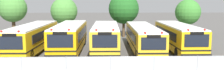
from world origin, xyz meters
name	(u,v)px	position (x,y,z in m)	size (l,w,h in m)	color
ground_plane	(106,51)	(0.00, 0.00, 0.00)	(160.00, 160.00, 0.00)	#514F4C
school_bus_0	(33,37)	(-7.24, -0.06, 1.45)	(2.70, 11.29, 2.76)	yellow
school_bus_1	(70,36)	(-3.63, 0.19, 1.47)	(2.63, 10.54, 2.80)	#EAA80C
school_bus_2	(106,37)	(-0.04, -0.23, 1.46)	(2.64, 9.94, 2.78)	yellow
school_bus_3	(143,37)	(3.68, -0.10, 1.39)	(2.52, 11.49, 2.63)	yellow
school_bus_4	(178,36)	(7.27, 0.10, 1.44)	(2.57, 10.24, 2.75)	yellow
tree_0	(13,8)	(-12.62, 9.58, 4.06)	(3.79, 3.79, 5.88)	#4C3823
tree_1	(64,11)	(-6.06, 11.20, 3.51)	(3.85, 3.85, 5.48)	#4C3823
tree_2	(123,8)	(2.38, 9.42, 3.96)	(4.19, 4.19, 6.02)	#4C3823
tree_3	(188,12)	(11.90, 10.74, 3.37)	(3.65, 3.65, 5.22)	#4C3823
chainlink_fence	(110,70)	(0.21, -10.00, 0.91)	(20.88, 0.07, 1.74)	#9EA0A3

